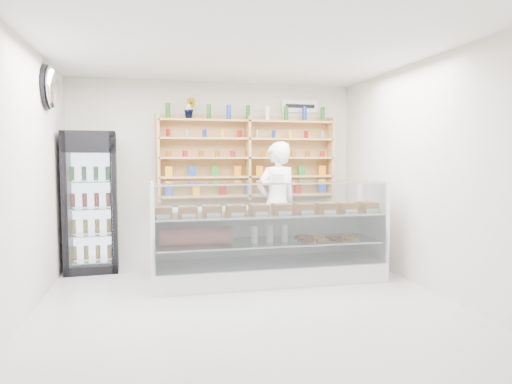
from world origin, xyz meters
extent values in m
plane|color=#B0B0B5|center=(0.00, 0.00, 0.00)|extent=(5.00, 5.00, 0.00)
plane|color=white|center=(0.00, 0.00, 2.80)|extent=(5.00, 5.00, 0.00)
plane|color=beige|center=(0.00, 2.50, 1.40)|extent=(4.50, 0.00, 4.50)
plane|color=beige|center=(0.00, -2.50, 1.40)|extent=(4.50, 0.00, 4.50)
plane|color=beige|center=(-2.25, 0.00, 1.40)|extent=(0.00, 5.00, 5.00)
plane|color=beige|center=(2.25, 0.00, 1.40)|extent=(0.00, 5.00, 5.00)
cube|color=white|center=(0.46, 0.90, 0.12)|extent=(2.99, 0.85, 0.25)
cube|color=white|center=(0.46, 1.29, 0.56)|extent=(2.99, 0.05, 0.63)
cube|color=silver|center=(0.46, 0.90, 0.51)|extent=(2.87, 0.75, 0.02)
cube|color=silver|center=(0.46, 0.90, 0.88)|extent=(2.93, 0.78, 0.02)
cube|color=silver|center=(0.46, 0.49, 0.77)|extent=(2.93, 0.12, 1.04)
cube|color=silver|center=(0.46, 0.85, 1.30)|extent=(2.93, 0.59, 0.01)
imported|color=white|center=(0.79, 1.68, 0.92)|extent=(0.77, 0.63, 1.84)
cube|color=black|center=(-1.85, 1.99, 0.98)|extent=(0.74, 0.72, 1.96)
cube|color=#220433|center=(-1.87, 1.67, 1.82)|extent=(0.69, 0.07, 0.27)
cube|color=silver|center=(-1.87, 1.66, 0.89)|extent=(0.59, 0.04, 1.55)
cube|color=tan|center=(-0.90, 2.34, 1.59)|extent=(0.04, 0.28, 1.33)
cube|color=tan|center=(0.50, 2.34, 1.59)|extent=(0.04, 0.28, 1.33)
cube|color=tan|center=(1.90, 2.34, 1.59)|extent=(0.04, 0.28, 1.33)
cube|color=tan|center=(0.50, 2.34, 1.00)|extent=(2.80, 0.28, 0.03)
cube|color=tan|center=(0.50, 2.34, 1.30)|extent=(2.80, 0.28, 0.03)
cube|color=tan|center=(0.50, 2.34, 1.60)|extent=(2.80, 0.28, 0.03)
cube|color=tan|center=(0.50, 2.34, 1.90)|extent=(2.80, 0.28, 0.03)
cube|color=tan|center=(0.50, 2.34, 2.18)|extent=(2.80, 0.28, 0.03)
imported|color=#1E6626|center=(-0.42, 2.34, 2.36)|extent=(0.21, 0.19, 0.32)
ellipsoid|color=silver|center=(-2.17, 1.20, 2.45)|extent=(0.15, 0.50, 0.50)
cube|color=white|center=(1.40, 2.47, 2.45)|extent=(0.62, 0.03, 0.20)
camera|label=1|loc=(-1.01, -4.78, 1.61)|focal=32.00mm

